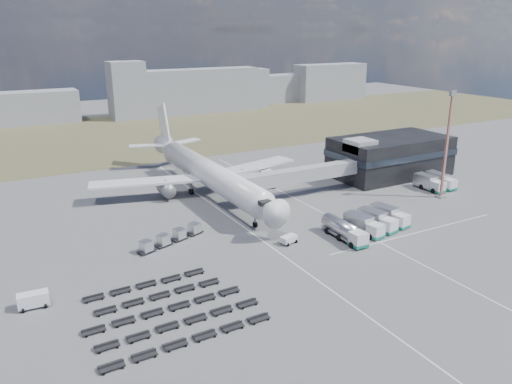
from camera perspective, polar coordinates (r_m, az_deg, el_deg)
ground at (r=88.94m, az=2.70°, el=-5.93°), size 420.00×420.00×0.00m
grass_strip at (r=187.69m, az=-15.14°, el=6.34°), size 420.00×90.00×0.01m
lane_markings at (r=96.25m, az=6.76°, el=-4.12°), size 47.12×110.00×0.01m
terminal at (r=133.45m, az=15.04°, el=4.06°), size 30.40×16.40×11.00m
jet_bridge at (r=111.46m, az=4.27°, el=1.82°), size 30.30×3.80×7.05m
airliner at (r=114.38m, az=-5.72°, el=2.33°), size 51.59×64.53×17.62m
skyline at (r=226.25m, az=-15.30°, el=10.51°), size 301.34×25.36×23.72m
fuel_tanker at (r=91.42m, az=10.06°, el=-4.34°), size 2.89×10.73×3.45m
pushback_tug at (r=88.93m, az=3.74°, el=-5.45°), size 3.41×2.45×1.41m
utility_van at (r=75.69m, az=-24.09°, el=-11.24°), size 4.13×2.07×2.17m
catering_truck at (r=121.37m, az=1.27°, el=1.55°), size 4.83×7.54×3.22m
service_trucks_near at (r=97.41m, az=13.66°, el=-3.16°), size 11.71×9.64×3.19m
service_trucks_far at (r=126.06m, az=19.79°, el=1.12°), size 6.55×7.84×3.15m
uld_row at (r=89.94m, az=-9.65°, el=-5.10°), size 13.58×6.32×1.91m
baggage_dollies at (r=69.62m, az=-10.11°, el=-13.18°), size 23.35×18.27×0.69m
floodlight_mast at (r=117.45m, az=20.96°, el=4.99°), size 2.28×1.84×23.88m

